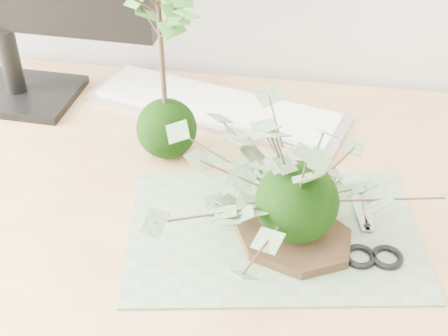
# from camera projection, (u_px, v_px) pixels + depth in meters

# --- Properties ---
(desk) EXTENTS (1.60, 0.70, 0.74)m
(desk) POSITION_uv_depth(u_px,v_px,m) (224.00, 225.00, 1.04)
(desk) COLOR tan
(desk) RESTS_ON ground_plane
(cutting_mat) EXTENTS (0.46, 0.34, 0.00)m
(cutting_mat) POSITION_uv_depth(u_px,v_px,m) (273.00, 232.00, 0.89)
(cutting_mat) COLOR slate
(cutting_mat) RESTS_ON desk
(stone_dish) EXTENTS (0.22, 0.22, 0.01)m
(stone_dish) POSITION_uv_depth(u_px,v_px,m) (294.00, 237.00, 0.87)
(stone_dish) COLOR black
(stone_dish) RESTS_ON cutting_mat
(ivy_kokedama) EXTENTS (0.34, 0.34, 0.23)m
(ivy_kokedama) POSITION_uv_depth(u_px,v_px,m) (300.00, 171.00, 0.80)
(ivy_kokedama) COLOR black
(ivy_kokedama) RESTS_ON stone_dish
(keyboard) EXTENTS (0.50, 0.26, 0.02)m
(keyboard) POSITION_uv_depth(u_px,v_px,m) (216.00, 107.00, 1.15)
(keyboard) COLOR #BCBCBC
(keyboard) RESTS_ON desk
(scissors) EXTENTS (0.09, 0.19, 0.01)m
(scissors) POSITION_uv_depth(u_px,v_px,m) (368.00, 244.00, 0.86)
(scissors) COLOR gray
(scissors) RESTS_ON cutting_mat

